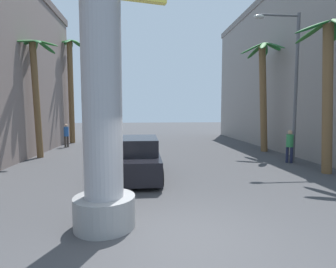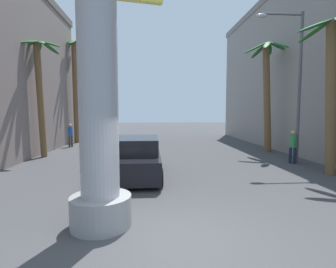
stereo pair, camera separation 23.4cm
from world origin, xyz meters
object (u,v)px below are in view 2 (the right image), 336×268
at_px(car_lead, 136,158).
at_px(palm_tree_mid_left, 40,85).
at_px(street_lamp, 293,73).
at_px(neon_sign_pole, 97,27).
at_px(palm_tree_near_right, 332,79).
at_px(palm_tree_far_left, 76,83).
at_px(pedestrian_mid_right, 293,144).
at_px(palm_tree_mid_right, 267,86).
at_px(pedestrian_far_left, 70,134).

height_order(car_lead, palm_tree_mid_left, palm_tree_mid_left).
distance_m(street_lamp, car_lead, 8.88).
height_order(neon_sign_pole, palm_tree_near_right, neon_sign_pole).
distance_m(palm_tree_far_left, palm_tree_mid_left, 7.01).
distance_m(car_lead, palm_tree_near_right, 8.54).
height_order(car_lead, palm_tree_near_right, palm_tree_near_right).
height_order(neon_sign_pole, pedestrian_mid_right, neon_sign_pole).
relative_size(car_lead, palm_tree_far_left, 0.56).
distance_m(car_lead, palm_tree_mid_left, 7.89).
xyz_separation_m(palm_tree_near_right, pedestrian_mid_right, (-0.23, 2.27, -2.94)).
height_order(street_lamp, pedestrian_mid_right, street_lamp).
distance_m(neon_sign_pole, palm_tree_mid_right, 13.52).
relative_size(car_lead, palm_tree_mid_right, 0.68).
relative_size(palm_tree_near_right, palm_tree_mid_right, 0.91).
bearing_deg(neon_sign_pole, palm_tree_mid_left, 117.89).
height_order(palm_tree_mid_right, pedestrian_mid_right, palm_tree_mid_right).
bearing_deg(palm_tree_far_left, street_lamp, -35.33).
height_order(car_lead, pedestrian_mid_right, pedestrian_mid_right).
distance_m(neon_sign_pole, palm_tree_near_right, 9.53).
bearing_deg(pedestrian_mid_right, palm_tree_near_right, -84.26).
distance_m(neon_sign_pole, pedestrian_far_left, 14.80).
relative_size(car_lead, pedestrian_mid_right, 2.83).
bearing_deg(palm_tree_near_right, pedestrian_mid_right, 95.74).
xyz_separation_m(palm_tree_near_right, pedestrian_far_left, (-13.12, 9.31, -2.92)).
xyz_separation_m(pedestrian_far_left, pedestrian_mid_right, (12.89, -7.03, -0.02)).
xyz_separation_m(car_lead, palm_tree_mid_left, (-5.46, 4.60, 3.35)).
bearing_deg(pedestrian_far_left, palm_tree_near_right, -35.34).
relative_size(palm_tree_near_right, palm_tree_far_left, 0.76).
height_order(palm_tree_near_right, pedestrian_far_left, palm_tree_near_right).
distance_m(neon_sign_pole, pedestrian_mid_right, 11.11).
bearing_deg(car_lead, palm_tree_mid_right, 35.64).
bearing_deg(palm_tree_mid_right, palm_tree_far_left, 156.71).
distance_m(palm_tree_near_right, palm_tree_far_left, 17.92).
relative_size(palm_tree_mid_left, pedestrian_far_left, 3.83).
bearing_deg(pedestrian_mid_right, pedestrian_far_left, 151.39).
relative_size(street_lamp, palm_tree_near_right, 1.18).
xyz_separation_m(palm_tree_far_left, palm_tree_mid_left, (-0.03, -6.96, -0.82)).
bearing_deg(pedestrian_far_left, palm_tree_far_left, 95.05).
distance_m(palm_tree_near_right, pedestrian_mid_right, 3.72).
bearing_deg(neon_sign_pole, street_lamp, 39.80).
bearing_deg(pedestrian_mid_right, car_lead, -165.91).
distance_m(palm_tree_far_left, pedestrian_far_left, 4.71).
bearing_deg(palm_tree_near_right, palm_tree_mid_left, 159.73).
xyz_separation_m(palm_tree_near_right, palm_tree_far_left, (-13.35, 11.90, 1.00)).
xyz_separation_m(palm_tree_mid_right, pedestrian_mid_right, (-0.35, -3.83, -3.23)).
relative_size(neon_sign_pole, palm_tree_near_right, 1.61).
height_order(street_lamp, pedestrian_far_left, street_lamp).
relative_size(neon_sign_pole, street_lamp, 1.36).
xyz_separation_m(neon_sign_pole, car_lead, (0.55, 4.67, -3.66)).
height_order(palm_tree_far_left, pedestrian_far_left, palm_tree_far_left).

